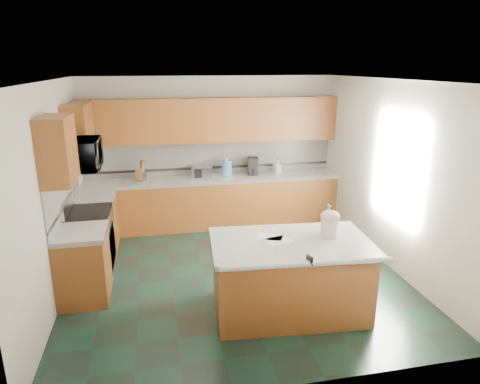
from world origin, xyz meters
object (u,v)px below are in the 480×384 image
object	(u,v)px
island_base	(290,279)
coffee_maker	(253,166)
knife_block	(139,175)
soap_bottle_island	(328,218)
island_top	(291,243)
treat_jar	(329,228)
toaster_oven	(202,172)

from	to	relation	value
island_base	coffee_maker	size ratio (longest dim) A/B	5.53
knife_block	coffee_maker	distance (m)	2.07
island_base	knife_block	size ratio (longest dim) A/B	7.95
soap_bottle_island	island_top	bearing A→B (deg)	-161.93
island_top	soap_bottle_island	distance (m)	0.62
knife_block	treat_jar	bearing A→B (deg)	-48.03
island_base	soap_bottle_island	distance (m)	0.88
toaster_oven	treat_jar	bearing A→B (deg)	-55.38
treat_jar	knife_block	world-z (taller)	knife_block
island_top	knife_block	xyz separation A→B (m)	(-1.78, 3.12, 0.14)
treat_jar	toaster_oven	distance (m)	3.28
island_base	toaster_oven	bearing A→B (deg)	106.68
coffee_maker	knife_block	bearing A→B (deg)	-168.85
island_base	soap_bottle_island	bearing A→B (deg)	26.97
island_top	soap_bottle_island	bearing A→B (deg)	26.97
knife_block	coffee_maker	size ratio (longest dim) A/B	0.70
island_top	knife_block	distance (m)	3.59
toaster_oven	coffee_maker	world-z (taller)	coffee_maker
toaster_oven	coffee_maker	xyz separation A→B (m)	(0.95, 0.03, 0.06)
island_top	treat_jar	size ratio (longest dim) A/B	8.46
toaster_oven	knife_block	bearing A→B (deg)	-165.94
island_base	coffee_maker	distance (m)	3.23
island_base	island_top	xyz separation A→B (m)	(0.00, 0.00, 0.46)
island_top	soap_bottle_island	world-z (taller)	soap_bottle_island
island_top	coffee_maker	world-z (taller)	coffee_maker
knife_block	toaster_oven	world-z (taller)	knife_block
soap_bottle_island	coffee_maker	distance (m)	2.93
treat_jar	soap_bottle_island	xyz separation A→B (m)	(0.06, 0.18, 0.06)
treat_jar	knife_block	size ratio (longest dim) A/B	0.99
island_top	soap_bottle_island	size ratio (longest dim) A/B	5.50
knife_block	toaster_oven	distance (m)	1.11
island_base	island_top	size ratio (longest dim) A/B	0.95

